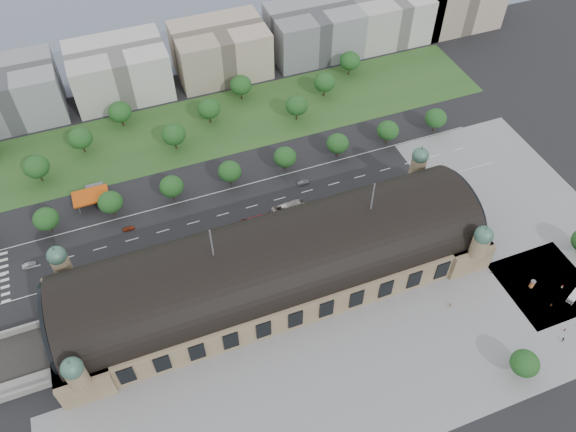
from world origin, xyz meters
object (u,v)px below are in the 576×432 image
object	(u,v)px
bus_mid	(288,208)
pedestrian_4	(563,340)
parked_car_4	(125,275)
bus_east	(318,206)
traffic_car_6	(420,169)
parked_car_0	(103,274)
pedestrian_2	(491,272)
traffic_car_2	(68,274)
pedestrian_3	(565,330)
traffic_car_3	(129,229)
parked_car_6	(181,252)
traffic_car_5	(303,182)
parked_car_2	(68,294)
traffic_car_4	(237,226)
pedestrian_5	(562,287)
advertising_column	(532,284)
pedestrian_0	(450,305)
bus_west	(256,221)
parked_car_3	(149,270)
parked_car_5	(125,268)
van_east	(573,297)
pedestrian_1	(551,305)
parked_car_1	(92,287)
traffic_car_1	(29,265)
petrol_station	(93,193)

from	to	relation	value
bus_mid	pedestrian_4	size ratio (longest dim) A/B	7.15
parked_car_4	bus_east	size ratio (longest dim) A/B	0.31
traffic_car_6	bus_east	xyz separation A→B (m)	(-49.22, -5.21, 1.16)
parked_car_0	pedestrian_2	xyz separation A→B (m)	(131.11, -49.00, 0.08)
pedestrian_2	traffic_car_2	bearing A→B (deg)	41.17
bus_east	pedestrian_3	world-z (taller)	bus_east
traffic_car_3	parked_car_6	world-z (taller)	parked_car_6
traffic_car_5	pedestrian_4	xyz separation A→B (m)	(52.28, -98.16, 0.12)
traffic_car_6	traffic_car_3	bearing A→B (deg)	-88.28
parked_car_2	traffic_car_4	bearing A→B (deg)	69.75
pedestrian_5	parked_car_4	bearing A→B (deg)	-119.29
parked_car_2	bus_east	distance (m)	97.76
advertising_column	pedestrian_0	size ratio (longest dim) A/B	1.77
bus_west	pedestrian_0	world-z (taller)	bus_west
pedestrian_3	parked_car_3	bearing A→B (deg)	-36.16
parked_car_0	bus_mid	world-z (taller)	bus_mid
traffic_car_6	pedestrian_0	distance (m)	67.76
parked_car_5	van_east	world-z (taller)	van_east
traffic_car_4	pedestrian_1	distance (m)	115.86
traffic_car_3	traffic_car_4	xyz separation A→B (m)	(39.50, -14.00, 0.11)
advertising_column	pedestrian_5	bearing A→B (deg)	-23.48
traffic_car_6	van_east	distance (m)	77.57
parked_car_1	bus_mid	bearing A→B (deg)	63.37
parked_car_0	pedestrian_1	distance (m)	157.80
traffic_car_5	traffic_car_6	world-z (taller)	traffic_car_5
traffic_car_1	pedestrian_4	size ratio (longest dim) A/B	2.61
bus_mid	parked_car_3	bearing A→B (deg)	95.77
traffic_car_6	pedestrian_3	world-z (taller)	pedestrian_3
traffic_car_1	parked_car_5	xyz separation A→B (m)	(32.65, -13.88, 0.02)
traffic_car_5	bus_east	distance (m)	15.60
traffic_car_2	traffic_car_4	world-z (taller)	traffic_car_4
pedestrian_0	pedestrian_1	bearing A→B (deg)	-15.59
parked_car_4	bus_west	world-z (taller)	bus_west
parked_car_6	pedestrian_0	bearing A→B (deg)	23.69
traffic_car_1	parked_car_0	bearing A→B (deg)	-125.56
traffic_car_3	van_east	size ratio (longest dim) A/B	0.72
traffic_car_4	pedestrian_0	distance (m)	83.47
parked_car_6	pedestrian_5	world-z (taller)	pedestrian_5
advertising_column	pedestrian_5	xyz separation A→B (m)	(9.89, -4.29, -0.92)
parked_car_1	van_east	size ratio (longest dim) A/B	0.85
parked_car_0	van_east	distance (m)	165.97
traffic_car_4	parked_car_0	xyz separation A→B (m)	(-52.02, -4.41, 0.00)
petrol_station	pedestrian_0	bearing A→B (deg)	-41.99
parked_car_1	pedestrian_2	xyz separation A→B (m)	(135.53, -45.00, 0.10)
pedestrian_0	pedestrian_5	bearing A→B (deg)	-5.12
traffic_car_5	pedestrian_3	world-z (taller)	pedestrian_3
parked_car_6	bus_west	size ratio (longest dim) A/B	0.44
pedestrian_1	pedestrian_4	xyz separation A→B (m)	(-5.19, -12.38, 0.08)
parked_car_1	parked_car_2	distance (m)	8.17
traffic_car_3	parked_car_0	size ratio (longest dim) A/B	0.96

